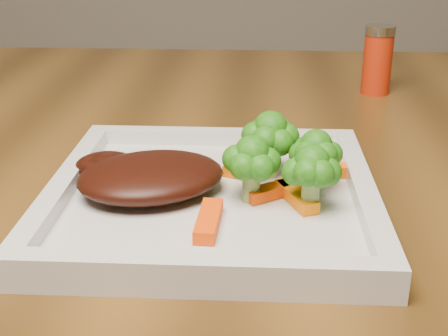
{
  "coord_description": "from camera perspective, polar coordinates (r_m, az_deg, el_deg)",
  "views": [
    {
      "loc": [
        -0.18,
        -0.61,
        0.99
      ],
      "look_at": [
        -0.21,
        -0.13,
        0.79
      ],
      "focal_mm": 50.0,
      "sensor_mm": 36.0,
      "label": 1
    }
  ],
  "objects": [
    {
      "name": "plate",
      "position": [
        0.53,
        -1.08,
        -3.08
      ],
      "size": [
        0.27,
        0.27,
        0.01
      ],
      "primitive_type": "cube",
      "color": "silver",
      "rests_on": "dining_table"
    },
    {
      "name": "steak",
      "position": [
        0.53,
        -6.68,
        -0.77
      ],
      "size": [
        0.15,
        0.14,
        0.03
      ],
      "primitive_type": "ellipsoid",
      "rotation": [
        0.0,
        0.0,
        0.39
      ],
      "color": "black",
      "rests_on": "plate"
    },
    {
      "name": "broccoli_0",
      "position": [
        0.55,
        4.24,
        2.65
      ],
      "size": [
        0.07,
        0.07,
        0.07
      ],
      "primitive_type": null,
      "rotation": [
        0.0,
        0.0,
        0.41
      ],
      "color": "#187613",
      "rests_on": "plate"
    },
    {
      "name": "broccoli_1",
      "position": [
        0.53,
        8.38,
        1.29
      ],
      "size": [
        0.06,
        0.06,
        0.06
      ],
      "primitive_type": null,
      "rotation": [
        0.0,
        0.0,
        -0.23
      ],
      "color": "#1E7012",
      "rests_on": "plate"
    },
    {
      "name": "broccoli_2",
      "position": [
        0.49,
        7.99,
        -0.75
      ],
      "size": [
        0.06,
        0.06,
        0.06
      ],
      "primitive_type": null,
      "rotation": [
        0.0,
        0.0,
        -0.12
      ],
      "color": "#327213",
      "rests_on": "plate"
    },
    {
      "name": "broccoli_3",
      "position": [
        0.5,
        2.54,
        0.22
      ],
      "size": [
        0.06,
        0.06,
        0.06
      ],
      "primitive_type": null,
      "rotation": [
        0.0,
        0.0,
        -0.22
      ],
      "color": "#307613",
      "rests_on": "plate"
    },
    {
      "name": "carrot_2",
      "position": [
        0.47,
        -1.41,
        -4.83
      ],
      "size": [
        0.02,
        0.06,
        0.01
      ],
      "primitive_type": "cube",
      "rotation": [
        0.0,
        0.0,
        1.52
      ],
      "color": "#FF4104",
      "rests_on": "plate"
    },
    {
      "name": "carrot_3",
      "position": [
        0.57,
        8.96,
        -0.1
      ],
      "size": [
        0.05,
        0.02,
        0.01
      ],
      "primitive_type": "cube",
      "rotation": [
        0.0,
        0.0,
        -0.1
      ],
      "color": "#FF5B04",
      "rests_on": "plate"
    },
    {
      "name": "carrot_4",
      "position": [
        0.58,
        1.76,
        0.57
      ],
      "size": [
        0.04,
        0.06,
        0.01
      ],
      "primitive_type": "cube",
      "rotation": [
        0.0,
        0.0,
        1.17
      ],
      "color": "#EB6303",
      "rests_on": "plate"
    },
    {
      "name": "carrot_5",
      "position": [
        0.52,
        6.66,
        -2.55
      ],
      "size": [
        0.03,
        0.06,
        0.01
      ],
      "primitive_type": "cube",
      "rotation": [
        0.0,
        0.0,
        -1.17
      ],
      "color": "orange",
      "rests_on": "plate"
    },
    {
      "name": "carrot_6",
      "position": [
        0.52,
        4.75,
        -2.02
      ],
      "size": [
        0.05,
        0.04,
        0.01
      ],
      "primitive_type": "cube",
      "rotation": [
        0.0,
        0.0,
        0.6
      ],
      "color": "#E74303",
      "rests_on": "plate"
    },
    {
      "name": "spice_shaker",
      "position": [
        0.88,
        13.86,
        9.56
      ],
      "size": [
        0.04,
        0.04,
        0.09
      ],
      "primitive_type": "cylinder",
      "rotation": [
        0.0,
        0.0,
        0.13
      ],
      "color": "#B8240A",
      "rests_on": "dining_table"
    }
  ]
}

